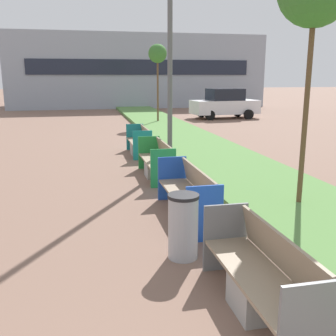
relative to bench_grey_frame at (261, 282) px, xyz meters
name	(u,v)px	position (x,y,z in m)	size (l,w,h in m)	color
planter_grass_strip	(211,154)	(2.26, 8.57, -0.28)	(2.80, 120.00, 0.18)	#568442
building_backdrop	(136,72)	(3.06, 32.52, 2.67)	(21.56, 7.29, 6.07)	#939EAD
bench_grey_frame	(261,282)	(0.00, 0.00, 0.00)	(0.65, 2.13, 0.94)	#9E9B96
bench_blue_frame	(188,198)	(0.00, 3.15, 0.01)	(0.65, 2.35, 0.94)	#9E9B96
bench_green_frame	(157,163)	(0.00, 6.29, 0.00)	(0.65, 2.10, 0.94)	#9E9B96
bench_teal_frame	(140,144)	(0.00, 9.46, -0.01)	(0.65, 1.90, 0.94)	#9E9B96
litter_bin	(183,226)	(-0.51, 1.52, 0.12)	(0.45, 0.45, 0.97)	#9EA0A5
street_lamp_post	(170,24)	(0.61, 7.46, 3.63)	(0.24, 0.44, 7.24)	#56595B
sapling_tree_far	(158,55)	(2.26, 17.97, 3.38)	(1.01, 1.01, 4.32)	brown
parked_car_distant	(225,104)	(7.00, 20.14, 0.54)	(4.35, 2.14, 1.86)	silver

